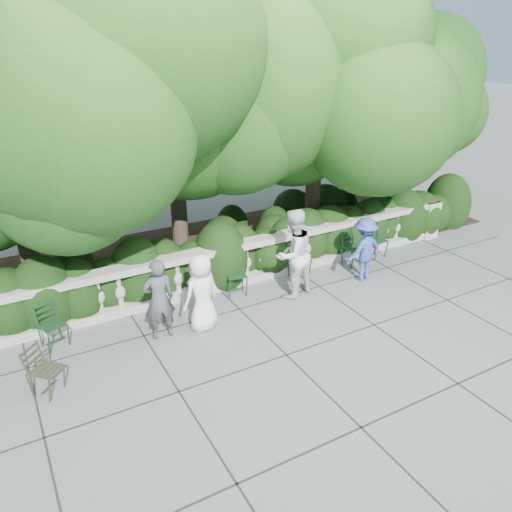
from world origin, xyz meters
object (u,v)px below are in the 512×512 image
person_casual_man (293,254)px  chair_e (380,259)px  chair_b (60,349)px  chair_c (303,279)px  person_woman_grey (159,299)px  chair_weathered (58,394)px  person_older_blue (364,249)px  chair_d (238,297)px  chair_f (356,267)px  person_businessman (202,293)px

person_casual_man → chair_e: bearing=174.0°
chair_b → chair_c: 5.32m
person_woman_grey → chair_weathered: bearing=24.6°
chair_weathered → person_older_blue: size_ratio=0.57×
chair_d → person_casual_man: (1.04, -0.47, 0.96)m
chair_c → person_older_blue: person_older_blue is taller
chair_e → person_older_blue: person_older_blue is taller
chair_d → chair_f: same height
person_businessman → person_casual_man: person_casual_man is taller
chair_b → chair_f: (6.80, 0.09, 0.00)m
chair_d → person_older_blue: 3.00m
chair_b → person_casual_man: person_casual_man is taller
person_older_blue → chair_weathered: bearing=0.7°
chair_c → person_woman_grey: size_ratio=0.54×
person_woman_grey → chair_b: bearing=-12.0°
chair_e → person_older_blue: 1.46m
chair_f → person_older_blue: person_older_blue is taller
chair_b → chair_d: (3.65, 0.16, 0.00)m
person_businessman → person_older_blue: size_ratio=1.04×
chair_d → chair_weathered: 4.14m
chair_weathered → person_casual_man: 5.12m
chair_c → chair_weathered: size_ratio=1.00×
chair_f → person_older_blue: 0.96m
chair_e → chair_f: bearing=-179.7°
person_businessman → chair_d: bearing=-162.2°
chair_b → chair_d: 3.65m
chair_d → chair_f: size_ratio=1.00×
chair_d → chair_f: bearing=11.3°
chair_weathered → person_older_blue: (6.74, 0.79, 0.73)m
chair_e → person_casual_man: 3.10m
chair_b → chair_c: size_ratio=1.00×
chair_weathered → person_businessman: size_ratio=0.55×
chair_b → chair_weathered: size_ratio=1.00×
chair_e → person_casual_man: bearing=-175.3°
chair_f → chair_weathered: same height
chair_b → person_businessman: size_ratio=0.55×
chair_d → person_casual_man: person_casual_man is taller
chair_e → person_woman_grey: 5.95m
chair_f → chair_b: bearing=171.2°
chair_weathered → chair_f: bearing=-34.2°
chair_c → person_older_blue: 1.53m
chair_c → person_casual_man: person_casual_man is taller
chair_c → chair_d: bearing=176.3°
chair_b → person_casual_man: size_ratio=0.44×
chair_c → person_casual_man: (-0.63, -0.50, 0.96)m
chair_f → person_woman_grey: bearing=176.8°
person_businessman → person_older_blue: 3.98m
chair_f → chair_weathered: (-7.04, -1.34, 0.00)m
chair_e → chair_weathered: (-7.84, -1.41, 0.00)m
person_businessman → person_woman_grey: (-0.78, 0.12, 0.02)m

